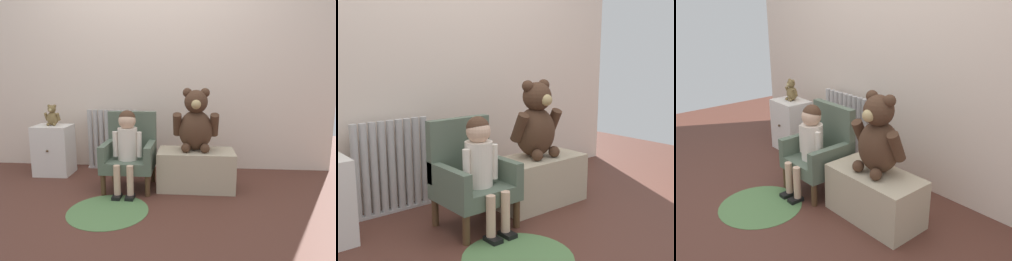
% 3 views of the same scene
% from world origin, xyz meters
% --- Properties ---
extents(ground_plane, '(6.00, 6.00, 0.00)m').
position_xyz_m(ground_plane, '(0.00, 0.00, 0.00)').
color(ground_plane, '#4F2B22').
extents(back_wall, '(3.80, 0.05, 2.40)m').
position_xyz_m(back_wall, '(0.00, 1.10, 1.20)').
color(back_wall, beige).
rests_on(back_wall, ground_plane).
extents(radiator, '(0.56, 0.05, 0.64)m').
position_xyz_m(radiator, '(-0.43, 0.97, 0.32)').
color(radiator, '#B6B1B0').
rests_on(radiator, ground_plane).
extents(child_armchair, '(0.45, 0.41, 0.68)m').
position_xyz_m(child_armchair, '(-0.13, 0.46, 0.32)').
color(child_armchair, '#536150').
rests_on(child_armchair, ground_plane).
extents(child_figure, '(0.25, 0.35, 0.71)m').
position_xyz_m(child_figure, '(-0.13, 0.35, 0.46)').
color(child_figure, silver).
rests_on(child_figure, ground_plane).
extents(low_bench, '(0.67, 0.35, 0.35)m').
position_xyz_m(low_bench, '(0.47, 0.46, 0.17)').
color(low_bench, tan).
rests_on(low_bench, ground_plane).
extents(large_teddy_bear, '(0.40, 0.28, 0.55)m').
position_xyz_m(large_teddy_bear, '(0.46, 0.49, 0.59)').
color(large_teddy_bear, '#462D1E').
rests_on(large_teddy_bear, low_bench).
extents(floor_rug, '(0.61, 0.61, 0.01)m').
position_xyz_m(floor_rug, '(-0.20, -0.07, 0.00)').
color(floor_rug, '#517845').
rests_on(floor_rug, ground_plane).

